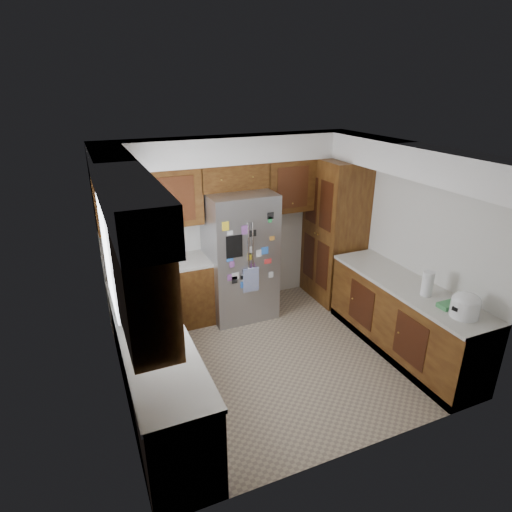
# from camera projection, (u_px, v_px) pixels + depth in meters

# --- Properties ---
(floor) EXTENTS (3.60, 3.60, 0.00)m
(floor) POSITION_uv_depth(u_px,v_px,m) (276.00, 357.00, 5.29)
(floor) COLOR tan
(floor) RESTS_ON ground
(room_shell) EXTENTS (3.64, 3.24, 2.52)m
(room_shell) POSITION_uv_depth(u_px,v_px,m) (257.00, 208.00, 4.86)
(room_shell) COLOR silver
(room_shell) RESTS_ON ground
(left_counter_run) EXTENTS (1.36, 3.20, 0.92)m
(left_counter_run) POSITION_uv_depth(u_px,v_px,m) (163.00, 352.00, 4.65)
(left_counter_run) COLOR #3C1C0B
(left_counter_run) RESTS_ON ground
(right_counter_run) EXTENTS (0.63, 2.25, 0.92)m
(right_counter_run) POSITION_uv_depth(u_px,v_px,m) (403.00, 321.00, 5.27)
(right_counter_run) COLOR #3C1C0B
(right_counter_run) RESTS_ON ground
(pantry) EXTENTS (0.60, 0.90, 2.15)m
(pantry) POSITION_uv_depth(u_px,v_px,m) (334.00, 231.00, 6.40)
(pantry) COLOR #3C1C0B
(pantry) RESTS_ON ground
(fridge) EXTENTS (0.90, 0.79, 1.80)m
(fridge) POSITION_uv_depth(u_px,v_px,m) (240.00, 256.00, 5.97)
(fridge) COLOR #96969A
(fridge) RESTS_ON ground
(bridge_cabinet) EXTENTS (0.96, 0.34, 0.35)m
(bridge_cabinet) POSITION_uv_depth(u_px,v_px,m) (233.00, 176.00, 5.75)
(bridge_cabinet) COLOR #3C1C0B
(bridge_cabinet) RESTS_ON fridge
(fridge_top_items) EXTENTS (0.61, 0.34, 0.27)m
(fridge_top_items) POSITION_uv_depth(u_px,v_px,m) (231.00, 153.00, 5.60)
(fridge_top_items) COLOR #14179A
(fridge_top_items) RESTS_ON bridge_cabinet
(sink_assembly) EXTENTS (0.52, 0.70, 0.37)m
(sink_assembly) POSITION_uv_depth(u_px,v_px,m) (144.00, 306.00, 4.45)
(sink_assembly) COLOR white
(sink_assembly) RESTS_ON left_counter_run
(left_counter_clutter) EXTENTS (0.31, 0.87, 0.38)m
(left_counter_clutter) POSITION_uv_depth(u_px,v_px,m) (136.00, 272.00, 5.09)
(left_counter_clutter) COLOR black
(left_counter_clutter) RESTS_ON left_counter_run
(rice_cooker) EXTENTS (0.30, 0.29, 0.25)m
(rice_cooker) POSITION_uv_depth(u_px,v_px,m) (466.00, 305.00, 4.34)
(rice_cooker) COLOR white
(rice_cooker) RESTS_ON right_counter_run
(paper_towel) EXTENTS (0.13, 0.13, 0.29)m
(paper_towel) POSITION_uv_depth(u_px,v_px,m) (428.00, 284.00, 4.77)
(paper_towel) COLOR white
(paper_towel) RESTS_ON right_counter_run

